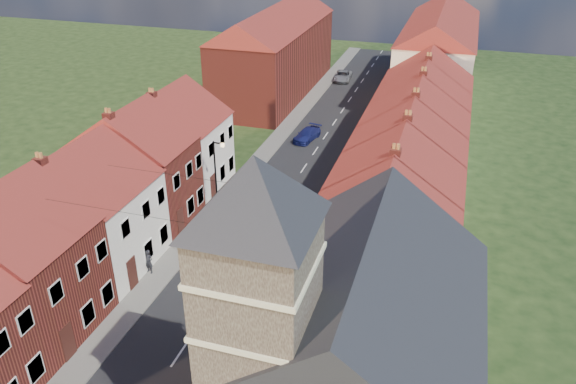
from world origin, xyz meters
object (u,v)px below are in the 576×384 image
(pedestrian_left_b, at_px, (149,262))
(car_distant, at_px, (343,76))
(car_far, at_px, (307,135))
(lamppost, at_px, (217,174))
(car_mid, at_px, (239,194))
(pedestrian_right, at_px, (331,231))
(church, at_px, (348,341))
(car_mid_b, at_px, (289,217))

(pedestrian_left_b, bearing_deg, car_distant, 94.45)
(car_far, bearing_deg, lamppost, -86.55)
(pedestrian_left_b, bearing_deg, lamppost, 88.70)
(car_far, bearing_deg, car_mid, -85.53)
(lamppost, relative_size, pedestrian_right, 4.00)
(car_far, distance_m, pedestrian_right, 18.52)
(car_far, xyz_separation_m, pedestrian_right, (6.60, -17.30, 0.30))
(lamppost, relative_size, car_distant, 1.36)
(church, xyz_separation_m, car_mid_b, (-7.68, 16.93, -5.17))
(lamppost, distance_m, car_distant, 37.51)
(church, distance_m, lamppost, 21.38)
(car_distant, xyz_separation_m, pedestrian_right, (7.61, -38.27, 0.26))
(car_mid, height_order, car_far, car_mid)
(car_far, height_order, car_mid_b, car_mid_b)
(church, bearing_deg, car_far, 108.17)
(car_mid, bearing_deg, pedestrian_right, -16.43)
(car_mid, bearing_deg, car_mid_b, -19.12)
(lamppost, distance_m, car_mid, 3.85)
(church, relative_size, pedestrian_right, 10.13)
(pedestrian_right, distance_m, car_mid_b, 3.61)
(lamppost, height_order, pedestrian_left_b, lamppost)
(church, height_order, pedestrian_left_b, church)
(car_mid_b, height_order, pedestrian_left_b, pedestrian_left_b)
(car_mid, relative_size, car_mid_b, 1.02)
(car_distant, height_order, pedestrian_right, pedestrian_right)
(lamppost, bearing_deg, car_distant, 88.00)
(car_mid, xyz_separation_m, car_mid_b, (4.88, -2.31, -0.02))
(church, bearing_deg, car_mid_b, 114.39)
(car_mid, relative_size, car_distant, 1.00)
(car_distant, bearing_deg, car_mid, -95.45)
(car_distant, relative_size, pedestrian_left_b, 2.70)
(car_mid_b, relative_size, pedestrian_left_b, 2.63)
(lamppost, xyz_separation_m, car_mid, (0.61, 2.56, -2.81))
(car_mid_b, bearing_deg, church, 97.16)
(pedestrian_right, relative_size, pedestrian_left_b, 0.92)
(pedestrian_right, bearing_deg, lamppost, -12.60)
(car_mid_b, distance_m, pedestrian_left_b, 10.78)
(car_distant, height_order, car_mid_b, car_mid_b)
(lamppost, bearing_deg, car_mid, 76.56)
(church, xyz_separation_m, car_distant, (-11.87, 54.05, -5.26))
(lamppost, relative_size, pedestrian_left_b, 3.66)
(car_far, relative_size, car_mid_b, 0.91)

